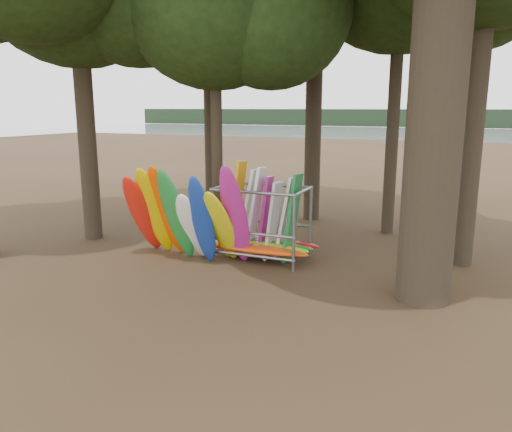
% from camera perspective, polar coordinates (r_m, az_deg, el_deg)
% --- Properties ---
extents(ground, '(120.00, 120.00, 0.00)m').
position_cam_1_polar(ground, '(13.41, -4.61, -6.93)').
color(ground, '#47331E').
rests_on(ground, ground).
extents(lake, '(160.00, 160.00, 0.00)m').
position_cam_1_polar(lake, '(71.54, 18.78, 8.13)').
color(lake, gray).
rests_on(lake, ground).
extents(far_shore, '(160.00, 4.00, 4.00)m').
position_cam_1_polar(far_shore, '(121.32, 20.96, 10.38)').
color(far_shore, black).
rests_on(far_shore, ground).
extents(kayak_row, '(3.99, 2.07, 3.13)m').
position_cam_1_polar(kayak_row, '(14.45, -8.34, -0.18)').
color(kayak_row, red).
rests_on(kayak_row, ground).
extents(storage_rack, '(3.24, 1.50, 2.88)m').
position_cam_1_polar(storage_rack, '(14.66, 0.71, -1.14)').
color(storage_rack, gray).
rests_on(storage_rack, ground).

